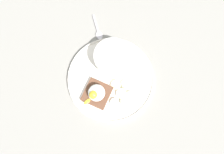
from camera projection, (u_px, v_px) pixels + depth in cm
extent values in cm
cube|color=gray|center=(112.00, 80.00, 78.17)|extent=(120.00, 120.00, 2.00)
cylinder|color=silver|center=(112.00, 79.00, 76.71)|extent=(30.44, 30.44, 1.00)
torus|color=silver|center=(112.00, 78.00, 75.94)|extent=(30.24, 30.24, 0.60)
cylinder|color=white|center=(114.00, 58.00, 75.13)|extent=(12.65, 12.65, 5.47)
torus|color=white|center=(114.00, 55.00, 72.47)|extent=(12.85, 12.85, 0.60)
cylinder|color=#CCB98A|center=(114.00, 58.00, 75.68)|extent=(11.25, 11.25, 3.93)
ellipsoid|color=#CCB98A|center=(114.00, 57.00, 73.97)|extent=(10.69, 10.69, 1.20)
ellipsoid|color=#8C6F50|center=(113.00, 62.00, 73.10)|extent=(2.11, 2.22, 0.80)
ellipsoid|color=#AD7E57|center=(111.00, 50.00, 74.18)|extent=(1.62, 1.87, 0.68)
ellipsoid|color=tan|center=(123.00, 51.00, 74.05)|extent=(2.00, 1.66, 0.73)
ellipsoid|color=#8A6951|center=(115.00, 65.00, 72.89)|extent=(1.74, 1.24, 0.69)
ellipsoid|color=tan|center=(112.00, 51.00, 74.09)|extent=(1.91, 1.98, 0.72)
ellipsoid|color=tan|center=(113.00, 46.00, 74.43)|extent=(2.23, 2.30, 0.84)
ellipsoid|color=#AB7F55|center=(104.00, 53.00, 73.86)|extent=(1.58, 2.15, 0.84)
cube|color=brown|center=(98.00, 94.00, 73.73)|extent=(11.50, 11.50, 0.30)
cube|color=brown|center=(98.00, 94.00, 74.27)|extent=(11.28, 11.28, 1.31)
ellipsoid|color=white|center=(98.00, 93.00, 72.06)|extent=(5.75, 5.70, 3.25)
sphere|color=yellow|center=(95.00, 95.00, 71.00)|extent=(2.89, 2.89, 2.89)
ellipsoid|color=yellow|center=(88.00, 102.00, 72.80)|extent=(2.62, 2.82, 0.36)
cylinder|color=#F3F1C6|center=(123.00, 94.00, 74.33)|extent=(5.05, 5.04, 1.34)
cylinder|color=#BEBC9A|center=(123.00, 93.00, 73.77)|extent=(0.90, 0.90, 0.15)
cylinder|color=beige|center=(117.00, 85.00, 74.98)|extent=(4.00, 4.12, 1.73)
cylinder|color=tan|center=(117.00, 84.00, 74.47)|extent=(0.72, 0.73, 0.24)
cylinder|color=#F5ECB6|center=(126.00, 101.00, 73.73)|extent=(3.93, 3.95, 1.25)
cylinder|color=#BFB88E|center=(126.00, 101.00, 73.17)|extent=(0.71, 0.71, 0.14)
cylinder|color=beige|center=(132.00, 96.00, 74.22)|extent=(3.70, 3.70, 1.12)
cylinder|color=#B2B086|center=(132.00, 95.00, 73.68)|extent=(0.67, 0.67, 0.12)
cylinder|color=beige|center=(116.00, 103.00, 73.53)|extent=(3.06, 3.21, 1.65)
cylinder|color=#B6AF8C|center=(116.00, 102.00, 73.01)|extent=(0.55, 0.56, 0.23)
cylinder|color=#EEF1C9|center=(127.00, 84.00, 74.97)|extent=(3.75, 3.66, 1.67)
cylinder|color=#BABC9C|center=(127.00, 84.00, 74.33)|extent=(0.66, 0.65, 0.19)
cylinder|color=silver|center=(97.00, 25.00, 81.71)|extent=(8.52, 2.99, 0.80)
ellipsoid|color=silver|center=(100.00, 35.00, 80.73)|extent=(4.10, 3.25, 0.70)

